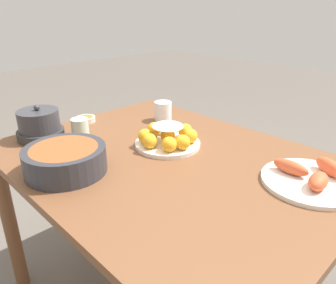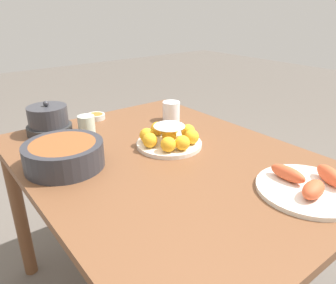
{
  "view_description": "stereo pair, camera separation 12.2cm",
  "coord_description": "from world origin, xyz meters",
  "px_view_note": "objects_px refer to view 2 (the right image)",
  "views": [
    {
      "loc": [
        -0.76,
        0.75,
        1.25
      ],
      "look_at": [
        0.04,
        -0.04,
        0.77
      ],
      "focal_mm": 35.0,
      "sensor_mm": 36.0,
      "label": 1
    },
    {
      "loc": [
        -0.84,
        0.65,
        1.25
      ],
      "look_at": [
        0.04,
        -0.04,
        0.77
      ],
      "focal_mm": 35.0,
      "sensor_mm": 36.0,
      "label": 2
    }
  ],
  "objects_px": {
    "cake_plate": "(169,138)",
    "sauce_bowl": "(96,116)",
    "serving_bowl": "(64,154)",
    "dining_table": "(167,181)",
    "cup_far": "(87,125)",
    "cup_near": "(171,111)",
    "warming_pot": "(49,121)",
    "seafood_platter": "(309,186)"
  },
  "relations": [
    {
      "from": "serving_bowl",
      "to": "sauce_bowl",
      "type": "relative_size",
      "value": 3.03
    },
    {
      "from": "dining_table",
      "to": "cup_near",
      "type": "bearing_deg",
      "value": -40.77
    },
    {
      "from": "sauce_bowl",
      "to": "cake_plate",
      "type": "bearing_deg",
      "value": -170.35
    },
    {
      "from": "serving_bowl",
      "to": "cup_far",
      "type": "height_order",
      "value": "serving_bowl"
    },
    {
      "from": "serving_bowl",
      "to": "seafood_platter",
      "type": "relative_size",
      "value": 0.88
    },
    {
      "from": "serving_bowl",
      "to": "warming_pot",
      "type": "height_order",
      "value": "warming_pot"
    },
    {
      "from": "cup_near",
      "to": "cup_far",
      "type": "distance_m",
      "value": 0.4
    },
    {
      "from": "sauce_bowl",
      "to": "seafood_platter",
      "type": "xyz_separation_m",
      "value": [
        -0.99,
        -0.2,
        0.0
      ]
    },
    {
      "from": "cake_plate",
      "to": "warming_pot",
      "type": "relative_size",
      "value": 1.36
    },
    {
      "from": "cake_plate",
      "to": "serving_bowl",
      "type": "distance_m",
      "value": 0.4
    },
    {
      "from": "warming_pot",
      "to": "cake_plate",
      "type": "bearing_deg",
      "value": -143.1
    },
    {
      "from": "sauce_bowl",
      "to": "cup_far",
      "type": "distance_m",
      "value": 0.2
    },
    {
      "from": "cake_plate",
      "to": "sauce_bowl",
      "type": "xyz_separation_m",
      "value": [
        0.47,
        0.08,
        -0.02
      ]
    },
    {
      "from": "cup_near",
      "to": "serving_bowl",
      "type": "bearing_deg",
      "value": 104.42
    },
    {
      "from": "serving_bowl",
      "to": "dining_table",
      "type": "bearing_deg",
      "value": -117.41
    },
    {
      "from": "cake_plate",
      "to": "cup_near",
      "type": "relative_size",
      "value": 2.82
    },
    {
      "from": "cup_far",
      "to": "warming_pot",
      "type": "xyz_separation_m",
      "value": [
        0.11,
        0.12,
        0.02
      ]
    },
    {
      "from": "cake_plate",
      "to": "serving_bowl",
      "type": "height_order",
      "value": "cake_plate"
    },
    {
      "from": "seafood_platter",
      "to": "warming_pot",
      "type": "bearing_deg",
      "value": 25.04
    },
    {
      "from": "dining_table",
      "to": "seafood_platter",
      "type": "bearing_deg",
      "value": -155.92
    },
    {
      "from": "dining_table",
      "to": "seafood_platter",
      "type": "distance_m",
      "value": 0.49
    },
    {
      "from": "serving_bowl",
      "to": "cake_plate",
      "type": "bearing_deg",
      "value": -102.09
    },
    {
      "from": "sauce_bowl",
      "to": "cup_far",
      "type": "bearing_deg",
      "value": 142.84
    },
    {
      "from": "cake_plate",
      "to": "cup_far",
      "type": "distance_m",
      "value": 0.37
    },
    {
      "from": "sauce_bowl",
      "to": "serving_bowl",
      "type": "bearing_deg",
      "value": 141.56
    },
    {
      "from": "dining_table",
      "to": "cake_plate",
      "type": "distance_m",
      "value": 0.17
    },
    {
      "from": "sauce_bowl",
      "to": "cup_far",
      "type": "height_order",
      "value": "cup_far"
    },
    {
      "from": "warming_pot",
      "to": "serving_bowl",
      "type": "bearing_deg",
      "value": 168.55
    },
    {
      "from": "cake_plate",
      "to": "sauce_bowl",
      "type": "bearing_deg",
      "value": 9.65
    },
    {
      "from": "seafood_platter",
      "to": "serving_bowl",
      "type": "bearing_deg",
      "value": 40.33
    },
    {
      "from": "seafood_platter",
      "to": "cup_near",
      "type": "height_order",
      "value": "cup_near"
    },
    {
      "from": "dining_table",
      "to": "sauce_bowl",
      "type": "bearing_deg",
      "value": 0.56
    },
    {
      "from": "dining_table",
      "to": "serving_bowl",
      "type": "relative_size",
      "value": 4.63
    },
    {
      "from": "sauce_bowl",
      "to": "cup_near",
      "type": "distance_m",
      "value": 0.37
    },
    {
      "from": "serving_bowl",
      "to": "cup_near",
      "type": "height_order",
      "value": "cup_near"
    },
    {
      "from": "sauce_bowl",
      "to": "seafood_platter",
      "type": "height_order",
      "value": "seafood_platter"
    },
    {
      "from": "dining_table",
      "to": "cup_near",
      "type": "height_order",
      "value": "cup_near"
    },
    {
      "from": "cup_near",
      "to": "sauce_bowl",
      "type": "bearing_deg",
      "value": 49.08
    },
    {
      "from": "cake_plate",
      "to": "seafood_platter",
      "type": "height_order",
      "value": "cake_plate"
    },
    {
      "from": "dining_table",
      "to": "cup_far",
      "type": "bearing_deg",
      "value": 17.23
    },
    {
      "from": "seafood_platter",
      "to": "dining_table",
      "type": "bearing_deg",
      "value": 24.08
    },
    {
      "from": "cake_plate",
      "to": "seafood_platter",
      "type": "relative_size",
      "value": 0.85
    }
  ]
}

